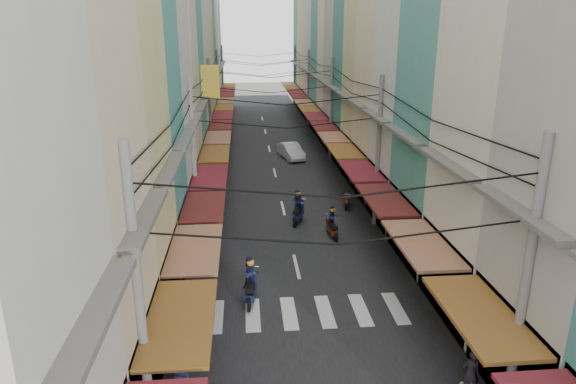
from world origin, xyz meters
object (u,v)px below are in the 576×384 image
bicycle (420,232)px  traffic_sign (387,207)px  market_umbrella (429,216)px  white_car (291,159)px

bicycle → traffic_sign: size_ratio=0.66×
market_umbrella → bicycle: bearing=74.3°
white_car → bicycle: size_ratio=2.63×
white_car → traffic_sign: 18.14m
white_car → traffic_sign: size_ratio=1.72×
traffic_sign → bicycle: bearing=25.0°
white_car → market_umbrella: (4.38, -20.42, 2.35)m
white_car → traffic_sign: (3.21, -17.76, 1.88)m
traffic_sign → market_umbrella: bearing=-66.3°
market_umbrella → traffic_sign: size_ratio=1.02×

